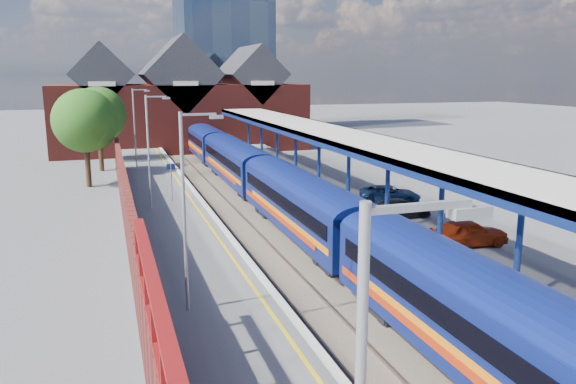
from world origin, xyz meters
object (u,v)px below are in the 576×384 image
lamp_post_d (136,124)px  platform_sign (171,176)px  lamp_post_c (150,145)px  parked_car_dark (400,208)px  parked_car_red (469,233)px  lamp_post_b (188,200)px  parked_car_blue (390,194)px  train (264,177)px

lamp_post_d → platform_sign: size_ratio=2.80×
lamp_post_c → parked_car_dark: lamp_post_c is taller
platform_sign → parked_car_red: (12.64, -14.50, -1.04)m
platform_sign → parked_car_dark: platform_sign is taller
lamp_post_b → platform_sign: bearing=85.7°
lamp_post_d → parked_car_red: (14.00, -28.50, -3.34)m
lamp_post_b → parked_car_blue: bearing=41.6°
lamp_post_b → parked_car_dark: size_ratio=1.82×
parked_car_red → parked_car_dark: bearing=8.1°
train → parked_car_blue: (7.01, -5.50, -0.57)m
train → parked_car_dark: size_ratio=17.12×
platform_sign → parked_car_blue: platform_sign is taller
parked_car_red → lamp_post_d: bearing=29.7°
train → lamp_post_d: 15.74m
train → parked_car_blue: bearing=-38.1°
train → platform_sign: (-6.49, -0.67, 0.57)m
lamp_post_b → lamp_post_d: 32.00m
lamp_post_b → parked_car_dark: bearing=34.8°
lamp_post_d → parked_car_dark: (13.54, -22.58, -3.43)m
lamp_post_c → lamp_post_b: bearing=-90.0°
train → lamp_post_c: size_ratio=9.42×
lamp_post_c → parked_car_dark: size_ratio=1.82×
lamp_post_b → lamp_post_d: bearing=90.0°
train → parked_car_blue: train is taller
lamp_post_d → platform_sign: bearing=-84.4°
parked_car_blue → lamp_post_c: bearing=102.1°
lamp_post_c → lamp_post_d: 16.00m
lamp_post_d → parked_car_dark: 26.55m
parked_car_dark → parked_car_blue: bearing=-25.8°
lamp_post_c → platform_sign: lamp_post_c is taller
train → parked_car_dark: (5.68, -9.24, -0.56)m
lamp_post_b → lamp_post_c: same height
lamp_post_c → train: bearing=18.8°
lamp_post_b → parked_car_blue: size_ratio=1.77×
lamp_post_b → lamp_post_d: same height
train → lamp_post_b: size_ratio=9.42×
lamp_post_d → parked_car_red: size_ratio=1.83×
train → parked_car_dark: train is taller
lamp_post_d → platform_sign: 14.25m
train → parked_car_dark: bearing=-58.4°
lamp_post_c → parked_car_blue: (14.86, -2.83, -3.44)m
train → lamp_post_c: lamp_post_c is taller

